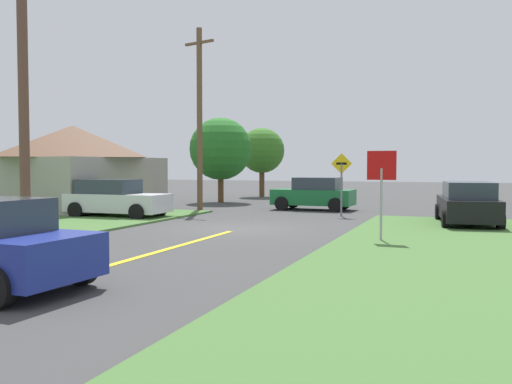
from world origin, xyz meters
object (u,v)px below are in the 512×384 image
at_px(barn, 73,168).
at_px(car_approaching_junction, 314,194).
at_px(pine_tree_center, 262,151).
at_px(oak_tree_right, 221,149).
at_px(parked_car_near_building, 115,199).
at_px(car_on_crossroad, 467,204).
at_px(direction_sign, 341,177).
at_px(utility_pole_mid, 200,117).
at_px(utility_pole_near, 23,79).
at_px(stop_sign, 381,177).

bearing_deg(barn, car_approaching_junction, 19.24).
relative_size(car_approaching_junction, pine_tree_center, 0.83).
xyz_separation_m(car_approaching_junction, barn, (-11.39, -3.97, 1.30)).
distance_m(pine_tree_center, oak_tree_right, 6.70).
distance_m(car_approaching_junction, barn, 12.13).
bearing_deg(parked_car_near_building, car_on_crossroad, 7.54).
relative_size(direction_sign, barn, 0.36).
bearing_deg(pine_tree_center, direction_sign, -57.69).
bearing_deg(parked_car_near_building, oak_tree_right, 89.37).
relative_size(car_approaching_junction, utility_pole_mid, 0.45).
relative_size(utility_pole_mid, direction_sign, 3.25).
xyz_separation_m(parked_car_near_building, oak_tree_right, (0.22, 10.59, 2.39)).
bearing_deg(barn, oak_tree_right, 58.18).
relative_size(utility_pole_mid, oak_tree_right, 1.76).
bearing_deg(pine_tree_center, utility_pole_near, -87.21).
distance_m(parked_car_near_building, car_approaching_junction, 9.80).
height_order(utility_pole_mid, direction_sign, utility_pole_mid).
height_order(parked_car_near_building, car_on_crossroad, same).
relative_size(car_approaching_junction, utility_pole_near, 0.43).
bearing_deg(direction_sign, car_approaching_junction, 123.47).
height_order(car_approaching_junction, barn, barn).
distance_m(parked_car_near_building, utility_pole_near, 8.21).
height_order(parked_car_near_building, oak_tree_right, oak_tree_right).
xyz_separation_m(utility_pole_mid, oak_tree_right, (-1.38, 5.70, -1.41)).
distance_m(stop_sign, car_on_crossroad, 6.28).
bearing_deg(barn, utility_pole_near, -58.51).
height_order(car_on_crossroad, car_approaching_junction, same).
bearing_deg(utility_pole_near, car_approaching_junction, 69.40).
height_order(utility_pole_near, oak_tree_right, utility_pole_near).
bearing_deg(parked_car_near_building, stop_sign, -18.46).
xyz_separation_m(parked_car_near_building, direction_sign, (8.86, 3.99, 0.90)).
xyz_separation_m(utility_pole_mid, pine_tree_center, (-1.15, 12.39, -1.35)).
bearing_deg(car_approaching_junction, oak_tree_right, -26.67).
xyz_separation_m(utility_pole_near, barn, (-6.13, 10.01, -2.64)).
bearing_deg(car_approaching_junction, utility_pole_mid, 23.22).
bearing_deg(oak_tree_right, utility_pole_near, -85.40).
distance_m(car_on_crossroad, barn, 18.58).
bearing_deg(utility_pole_near, car_on_crossroad, 35.23).
height_order(pine_tree_center, barn, pine_tree_center).
relative_size(parked_car_near_building, pine_tree_center, 0.91).
xyz_separation_m(utility_pole_near, utility_pole_mid, (-0.04, 11.91, -0.14)).
distance_m(stop_sign, utility_pole_mid, 13.70).
distance_m(oak_tree_right, barn, 9.01).
bearing_deg(parked_car_near_building, utility_pole_near, -76.30).
distance_m(utility_pole_near, barn, 12.03).
relative_size(stop_sign, oak_tree_right, 0.52).
relative_size(parked_car_near_building, utility_pole_near, 0.48).
bearing_deg(parked_car_near_building, utility_pole_mid, 72.45).
height_order(parked_car_near_building, utility_pole_mid, utility_pole_mid).
xyz_separation_m(stop_sign, car_approaching_junction, (-4.76, 10.98, -1.07)).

